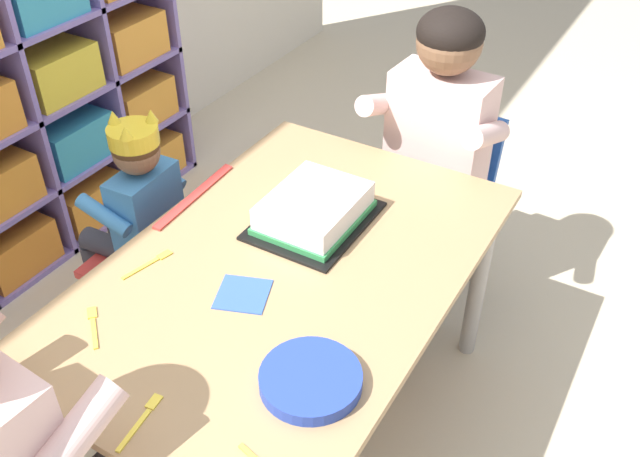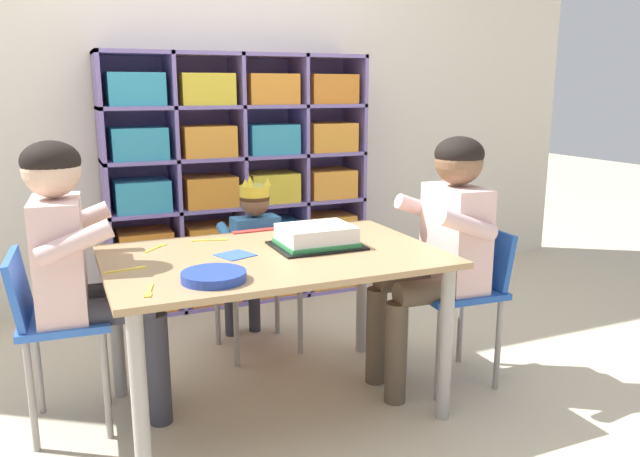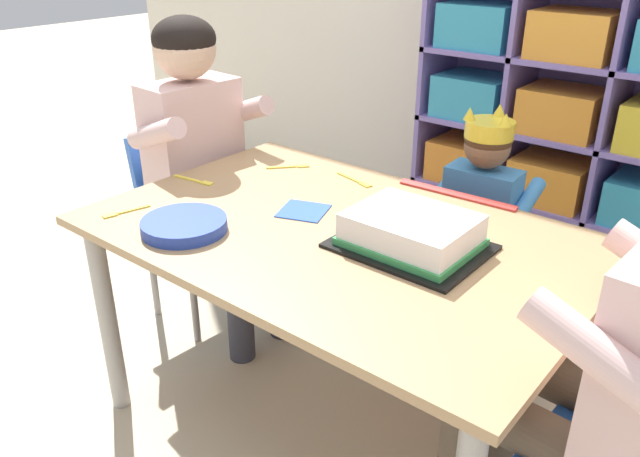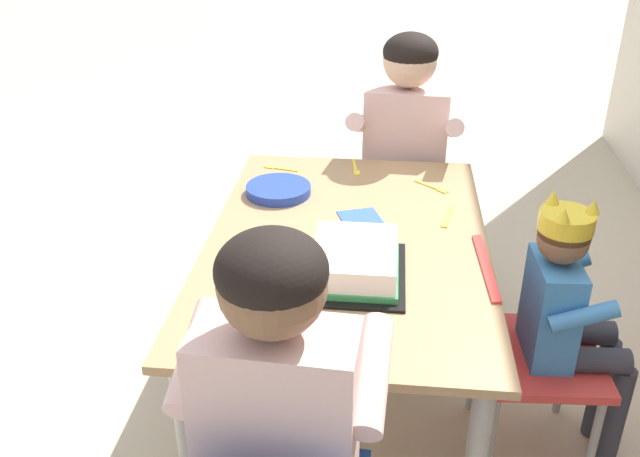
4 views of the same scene
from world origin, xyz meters
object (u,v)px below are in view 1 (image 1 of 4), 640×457
object	(u,v)px
classroom_chair_guest_side	(438,187)
birthday_cake_on_tray	(314,211)
guest_at_table_side	(430,142)
fork_scattered_mid_table	(93,324)
fork_near_child_seat	(143,419)
activity_table	(287,290)
classroom_chair_blue	(172,253)
child_with_crown	(135,206)
paper_plate_stack	(311,379)
adult_helper_seated	(16,428)
fork_at_table_front_edge	(150,263)

from	to	relation	value
classroom_chair_guest_side	birthday_cake_on_tray	xyz separation A→B (m)	(-0.61, 0.11, 0.24)
guest_at_table_side	fork_scattered_mid_table	size ratio (longest dim) A/B	9.39
fork_near_child_seat	activity_table	bearing A→B (deg)	173.54
classroom_chair_blue	child_with_crown	size ratio (longest dim) A/B	0.76
child_with_crown	birthday_cake_on_tray	world-z (taller)	child_with_crown
paper_plate_stack	classroom_chair_guest_side	bearing A→B (deg)	8.22
adult_helper_seated	guest_at_table_side	xyz separation A→B (m)	(1.35, -0.24, -0.01)
fork_scattered_mid_table	child_with_crown	bearing A→B (deg)	166.19
classroom_chair_blue	birthday_cake_on_tray	bearing A→B (deg)	96.14
activity_table	paper_plate_stack	size ratio (longest dim) A/B	5.84
child_with_crown	fork_at_table_front_edge	distance (m)	0.42
activity_table	guest_at_table_side	bearing A→B (deg)	-6.39
guest_at_table_side	birthday_cake_on_tray	world-z (taller)	guest_at_table_side
birthday_cake_on_tray	fork_near_child_seat	world-z (taller)	birthday_cake_on_tray
classroom_chair_guest_side	fork_at_table_front_edge	size ratio (longest dim) A/B	4.62
child_with_crown	guest_at_table_side	bearing A→B (deg)	127.59
birthday_cake_on_tray	fork_scattered_mid_table	distance (m)	0.61
adult_helper_seated	fork_at_table_front_edge	distance (m)	0.52
classroom_chair_blue	guest_at_table_side	size ratio (longest dim) A/B	0.61
guest_at_table_side	fork_scattered_mid_table	world-z (taller)	guest_at_table_side
classroom_chair_blue	fork_scattered_mid_table	world-z (taller)	classroom_chair_blue
classroom_chair_blue	fork_near_child_seat	distance (m)	0.84
child_with_crown	fork_near_child_seat	xyz separation A→B (m)	(-0.62, -0.61, 0.11)
fork_at_table_front_edge	guest_at_table_side	bearing A→B (deg)	169.61
classroom_chair_blue	child_with_crown	xyz separation A→B (m)	(-0.01, 0.11, 0.14)
activity_table	fork_scattered_mid_table	world-z (taller)	fork_scattered_mid_table
classroom_chair_guest_side	paper_plate_stack	bearing A→B (deg)	-78.40
fork_scattered_mid_table	fork_at_table_front_edge	distance (m)	0.22
child_with_crown	fork_scattered_mid_table	xyz separation A→B (m)	(-0.49, -0.35, 0.11)
guest_at_table_side	birthday_cake_on_tray	size ratio (longest dim) A/B	3.12
child_with_crown	fork_at_table_front_edge	world-z (taller)	child_with_crown
paper_plate_stack	fork_scattered_mid_table	world-z (taller)	paper_plate_stack
guest_at_table_side	birthday_cake_on_tray	distance (m)	0.51
classroom_chair_guest_side	fork_scattered_mid_table	size ratio (longest dim) A/B	5.93
birthday_cake_on_tray	fork_at_table_front_edge	bearing A→B (deg)	143.43
classroom_chair_blue	fork_scattered_mid_table	distance (m)	0.60
classroom_chair_guest_side	birthday_cake_on_tray	bearing A→B (deg)	-97.26
classroom_chair_blue	fork_scattered_mid_table	bearing A→B (deg)	22.44
classroom_chair_blue	guest_at_table_side	distance (m)	0.85
classroom_chair_guest_side	classroom_chair_blue	bearing A→B (deg)	-126.49
adult_helper_seated	guest_at_table_side	bearing A→B (deg)	-96.13
activity_table	paper_plate_stack	xyz separation A→B (m)	(-0.28, -0.24, 0.09)
guest_at_table_side	fork_at_table_front_edge	size ratio (longest dim) A/B	7.33
birthday_cake_on_tray	guest_at_table_side	bearing A→B (deg)	-12.19
adult_helper_seated	classroom_chair_blue	bearing A→B (deg)	-63.13
adult_helper_seated	fork_at_table_front_edge	bearing A→B (deg)	-71.98
guest_at_table_side	classroom_chair_guest_side	bearing A→B (deg)	90.00
fork_near_child_seat	fork_scattered_mid_table	size ratio (longest dim) A/B	1.28
classroom_chair_guest_side	fork_scattered_mid_table	bearing A→B (deg)	-102.62
classroom_chair_blue	child_with_crown	world-z (taller)	child_with_crown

